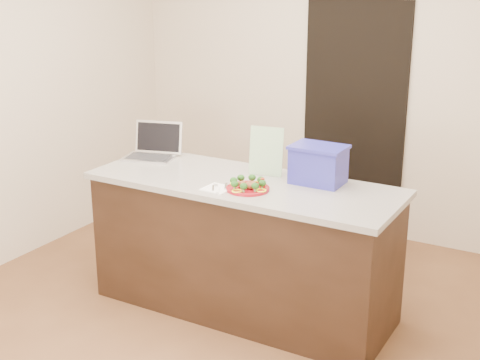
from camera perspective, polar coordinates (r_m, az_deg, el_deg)
The scene contains 16 objects.
ground at distance 4.51m, azimuth -1.31°, elevation -12.15°, with size 4.00×4.00×0.00m, color brown.
room_shell at distance 3.96m, azimuth -1.47°, elevation 8.62°, with size 4.00×4.00×4.00m.
doorway at distance 5.79m, azimuth 9.67°, elevation 5.09°, with size 0.90×0.02×2.00m, color black.
island at distance 4.49m, azimuth 0.30°, elevation -5.65°, with size 2.06×0.76×0.92m.
plate at distance 4.16m, azimuth 0.68°, elevation -0.71°, with size 0.27×0.27×0.02m.
meatballs at distance 4.15m, azimuth 0.67°, elevation -0.40°, with size 0.11×0.11×0.04m.
broccoli at distance 4.14m, azimuth 0.68°, elevation -0.15°, with size 0.23×0.23×0.04m.
pepper_rings at distance 4.16m, azimuth 0.68°, elevation -0.59°, with size 0.27×0.27×0.01m.
napkin at distance 4.18m, azimuth -1.93°, elevation -0.73°, with size 0.17×0.17×0.01m, color white.
fork at distance 4.19m, azimuth -2.12°, elevation -0.58°, with size 0.07×0.13×0.00m.
knife at distance 4.15m, azimuth -1.71°, elevation -0.77°, with size 0.07×0.20×0.01m.
yogurt_bottle at distance 4.16m, azimuth 1.94°, elevation -0.42°, with size 0.03×0.03×0.07m.
laptop at distance 4.91m, azimuth -7.37°, elevation 2.75°, with size 0.41×0.37×0.25m.
leaflet at distance 4.42m, azimuth 2.25°, elevation 2.47°, with size 0.23×0.00×0.33m, color white.
blue_box at distance 4.29m, azimuth 6.70°, elevation 1.34°, with size 0.35×0.25×0.25m.
chair at distance 5.10m, azimuth 6.53°, elevation -2.03°, with size 0.52×0.53×0.93m.
Camera 1 is at (2.03, -3.34, 2.25)m, focal length 50.00 mm.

